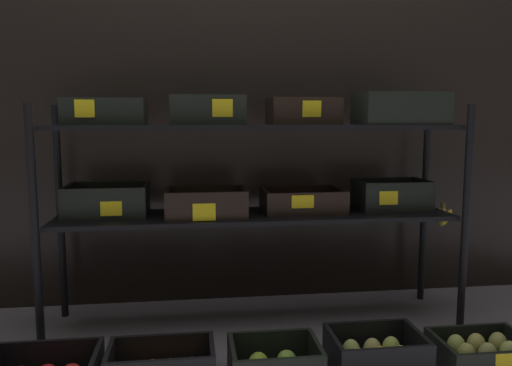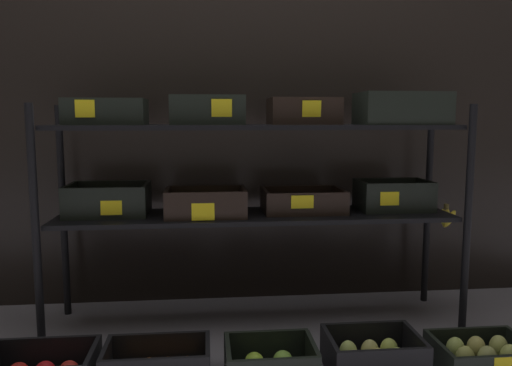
{
  "view_description": "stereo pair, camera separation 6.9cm",
  "coord_description": "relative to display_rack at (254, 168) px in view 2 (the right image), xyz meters",
  "views": [
    {
      "loc": [
        -0.29,
        -2.2,
        0.93
      ],
      "look_at": [
        0.0,
        0.0,
        0.64
      ],
      "focal_mm": 35.5,
      "sensor_mm": 36.0,
      "label": 1
    },
    {
      "loc": [
        -0.22,
        -2.2,
        0.93
      ],
      "look_at": [
        0.0,
        0.0,
        0.64
      ],
      "focal_mm": 35.5,
      "sensor_mm": 36.0,
      "label": 2
    }
  ],
  "objects": [
    {
      "name": "ground_plane",
      "position": [
        0.01,
        -0.01,
        -0.71
      ],
      "size": [
        10.0,
        10.0,
        0.0
      ],
      "primitive_type": "plane",
      "color": "slate"
    },
    {
      "name": "storefront_wall",
      "position": [
        0.01,
        0.39,
        0.2
      ],
      "size": [
        4.17,
        0.12,
        1.83
      ],
      "primitive_type": "cube",
      "color": "black",
      "rests_on": "ground_plane"
    },
    {
      "name": "display_rack",
      "position": [
        0.0,
        0.0,
        0.0
      ],
      "size": [
        1.88,
        0.42,
        1.04
      ],
      "color": "black",
      "rests_on": "ground_plane"
    },
    {
      "name": "crate_ground_apple_green",
      "position": [
        0.01,
        -0.51,
        -0.66
      ],
      "size": [
        0.32,
        0.24,
        0.13
      ],
      "color": "black",
      "rests_on": "ground_plane"
    },
    {
      "name": "crate_ground_pear",
      "position": [
        0.39,
        -0.49,
        -0.66
      ],
      "size": [
        0.34,
        0.25,
        0.14
      ],
      "color": "black",
      "rests_on": "ground_plane"
    },
    {
      "name": "crate_ground_rightmost_pear",
      "position": [
        0.81,
        -0.51,
        -0.66
      ],
      "size": [
        0.35,
        0.26,
        0.1
      ],
      "color": "black",
      "rests_on": "ground_plane"
    }
  ]
}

